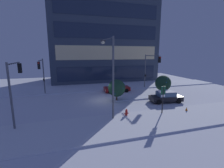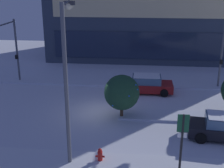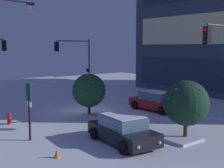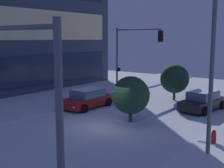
{
  "view_description": "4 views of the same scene",
  "coord_description": "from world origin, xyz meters",
  "px_view_note": "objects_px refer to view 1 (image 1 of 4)",
  "views": [
    {
      "loc": [
        -5.24,
        -21.05,
        6.58
      ],
      "look_at": [
        0.91,
        0.0,
        2.34
      ],
      "focal_mm": 25.3,
      "sensor_mm": 36.0,
      "label": 1
    },
    {
      "loc": [
        2.66,
        -19.98,
        9.11
      ],
      "look_at": [
        0.55,
        0.92,
        1.89
      ],
      "focal_mm": 48.89,
      "sensor_mm": 36.0,
      "label": 2
    },
    {
      "loc": [
        19.51,
        -13.23,
        4.99
      ],
      "look_at": [
        3.04,
        0.09,
        2.43
      ],
      "focal_mm": 49.49,
      "sensor_mm": 36.0,
      "label": 3
    },
    {
      "loc": [
        -14.29,
        -11.23,
        5.45
      ],
      "look_at": [
        0.07,
        -0.22,
        2.7
      ],
      "focal_mm": 48.59,
      "sensor_mm": 36.0,
      "label": 4
    }
  ],
  "objects_px": {
    "traffic_light_corner_far_left": "(42,71)",
    "decorated_tree_median": "(117,88)",
    "fire_hydrant": "(126,113)",
    "car_near": "(166,97)",
    "traffic_light_corner_far_right": "(150,66)",
    "car_far": "(117,88)",
    "decorated_tree_left_of_median": "(163,83)",
    "traffic_light_corner_near_left": "(15,81)",
    "parking_info_sign": "(163,96)",
    "street_lamp_arched": "(110,67)",
    "construction_cone": "(187,109)"
  },
  "relations": [
    {
      "from": "parking_info_sign",
      "to": "decorated_tree_median",
      "type": "xyz_separation_m",
      "value": [
        -3.32,
        6.03,
        -0.15
      ]
    },
    {
      "from": "car_far",
      "to": "traffic_light_corner_near_left",
      "type": "height_order",
      "value": "traffic_light_corner_near_left"
    },
    {
      "from": "car_near",
      "to": "street_lamp_arched",
      "type": "xyz_separation_m",
      "value": [
        -8.76,
        -2.77,
        4.59
      ]
    },
    {
      "from": "traffic_light_corner_near_left",
      "to": "parking_info_sign",
      "type": "relative_size",
      "value": 1.88
    },
    {
      "from": "car_near",
      "to": "traffic_light_corner_far_right",
      "type": "bearing_deg",
      "value": 83.9
    },
    {
      "from": "street_lamp_arched",
      "to": "parking_info_sign",
      "type": "height_order",
      "value": "street_lamp_arched"
    },
    {
      "from": "traffic_light_corner_far_right",
      "to": "decorated_tree_median",
      "type": "distance_m",
      "value": 9.91
    },
    {
      "from": "traffic_light_corner_near_left",
      "to": "decorated_tree_median",
      "type": "relative_size",
      "value": 1.92
    },
    {
      "from": "traffic_light_corner_near_left",
      "to": "fire_hydrant",
      "type": "bearing_deg",
      "value": -98.4
    },
    {
      "from": "traffic_light_corner_far_right",
      "to": "street_lamp_arched",
      "type": "height_order",
      "value": "street_lamp_arched"
    },
    {
      "from": "traffic_light_corner_near_left",
      "to": "parking_info_sign",
      "type": "bearing_deg",
      "value": -97.76
    },
    {
      "from": "decorated_tree_left_of_median",
      "to": "car_far",
      "type": "bearing_deg",
      "value": 144.73
    },
    {
      "from": "traffic_light_corner_far_right",
      "to": "decorated_tree_median",
      "type": "xyz_separation_m",
      "value": [
        -8.07,
        -5.15,
        -2.55
      ]
    },
    {
      "from": "street_lamp_arched",
      "to": "car_near",
      "type": "bearing_deg",
      "value": -79.57
    },
    {
      "from": "car_far",
      "to": "decorated_tree_left_of_median",
      "type": "xyz_separation_m",
      "value": [
        6.22,
        -4.4,
        1.27
      ]
    },
    {
      "from": "parking_info_sign",
      "to": "decorated_tree_left_of_median",
      "type": "bearing_deg",
      "value": -35.07
    },
    {
      "from": "traffic_light_corner_far_right",
      "to": "construction_cone",
      "type": "bearing_deg",
      "value": -8.1
    },
    {
      "from": "car_far",
      "to": "fire_hydrant",
      "type": "bearing_deg",
      "value": 77.24
    },
    {
      "from": "traffic_light_corner_far_left",
      "to": "car_far",
      "type": "bearing_deg",
      "value": 89.39
    },
    {
      "from": "fire_hydrant",
      "to": "traffic_light_corner_far_right",
      "type": "bearing_deg",
      "value": 50.71
    },
    {
      "from": "car_far",
      "to": "street_lamp_arched",
      "type": "bearing_deg",
      "value": 68.27
    },
    {
      "from": "decorated_tree_left_of_median",
      "to": "decorated_tree_median",
      "type": "bearing_deg",
      "value": -174.02
    },
    {
      "from": "parking_info_sign",
      "to": "construction_cone",
      "type": "distance_m",
      "value": 3.59
    },
    {
      "from": "car_far",
      "to": "traffic_light_corner_near_left",
      "type": "xyz_separation_m",
      "value": [
        -12.95,
        -9.29,
        3.4
      ]
    },
    {
      "from": "street_lamp_arched",
      "to": "decorated_tree_median",
      "type": "distance_m",
      "value": 6.57
    },
    {
      "from": "fire_hydrant",
      "to": "car_near",
      "type": "bearing_deg",
      "value": 24.93
    },
    {
      "from": "traffic_light_corner_near_left",
      "to": "construction_cone",
      "type": "xyz_separation_m",
      "value": [
        17.67,
        -2.14,
        -3.83
      ]
    },
    {
      "from": "traffic_light_corner_far_right",
      "to": "decorated_tree_median",
      "type": "bearing_deg",
      "value": -57.44
    },
    {
      "from": "traffic_light_corner_far_left",
      "to": "decorated_tree_left_of_median",
      "type": "xyz_separation_m",
      "value": [
        18.09,
        -4.53,
        -2.01
      ]
    },
    {
      "from": "traffic_light_corner_far_left",
      "to": "traffic_light_corner_near_left",
      "type": "xyz_separation_m",
      "value": [
        -1.08,
        -9.41,
        0.11
      ]
    },
    {
      "from": "traffic_light_corner_far_left",
      "to": "construction_cone",
      "type": "bearing_deg",
      "value": 55.14
    },
    {
      "from": "car_near",
      "to": "traffic_light_corner_far_left",
      "type": "bearing_deg",
      "value": 161.81
    },
    {
      "from": "traffic_light_corner_far_left",
      "to": "decorated_tree_median",
      "type": "bearing_deg",
      "value": 62.14
    },
    {
      "from": "traffic_light_corner_near_left",
      "to": "street_lamp_arched",
      "type": "xyz_separation_m",
      "value": [
        8.84,
        -1.01,
        1.2
      ]
    },
    {
      "from": "car_far",
      "to": "traffic_light_corner_far_right",
      "type": "xyz_separation_m",
      "value": [
        6.34,
        -0.08,
        3.71
      ]
    },
    {
      "from": "car_near",
      "to": "traffic_light_corner_far_left",
      "type": "distance_m",
      "value": 18.5
    },
    {
      "from": "traffic_light_corner_far_left",
      "to": "traffic_light_corner_far_right",
      "type": "height_order",
      "value": "traffic_light_corner_far_right"
    },
    {
      "from": "traffic_light_corner_far_left",
      "to": "street_lamp_arched",
      "type": "bearing_deg",
      "value": 36.66
    },
    {
      "from": "fire_hydrant",
      "to": "traffic_light_corner_near_left",
      "type": "bearing_deg",
      "value": 171.6
    },
    {
      "from": "car_far",
      "to": "decorated_tree_left_of_median",
      "type": "height_order",
      "value": "decorated_tree_left_of_median"
    },
    {
      "from": "traffic_light_corner_far_right",
      "to": "traffic_light_corner_far_left",
      "type": "bearing_deg",
      "value": -90.66
    },
    {
      "from": "car_far",
      "to": "traffic_light_corner_near_left",
      "type": "relative_size",
      "value": 0.76
    },
    {
      "from": "fire_hydrant",
      "to": "construction_cone",
      "type": "bearing_deg",
      "value": -4.73
    },
    {
      "from": "car_near",
      "to": "parking_info_sign",
      "type": "relative_size",
      "value": 1.45
    },
    {
      "from": "street_lamp_arched",
      "to": "decorated_tree_left_of_median",
      "type": "distance_m",
      "value": 12.35
    },
    {
      "from": "traffic_light_corner_far_right",
      "to": "decorated_tree_left_of_median",
      "type": "height_order",
      "value": "traffic_light_corner_far_right"
    },
    {
      "from": "traffic_light_corner_far_right",
      "to": "fire_hydrant",
      "type": "relative_size",
      "value": 7.73
    },
    {
      "from": "car_far",
      "to": "decorated_tree_median",
      "type": "bearing_deg",
      "value": 71.72
    },
    {
      "from": "car_far",
      "to": "decorated_tree_left_of_median",
      "type": "relative_size",
      "value": 1.4
    },
    {
      "from": "traffic_light_corner_far_left",
      "to": "decorated_tree_left_of_median",
      "type": "bearing_deg",
      "value": 75.95
    }
  ]
}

